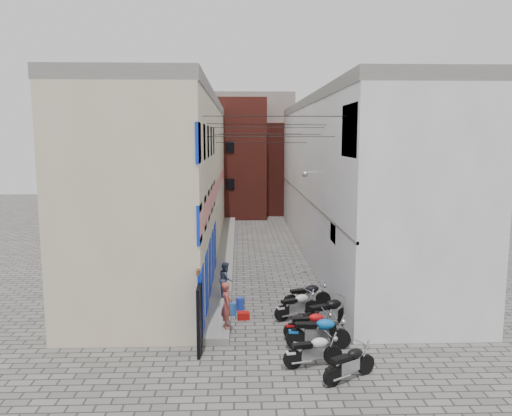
{
  "coord_description": "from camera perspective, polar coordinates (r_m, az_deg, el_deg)",
  "views": [
    {
      "loc": [
        -1.24,
        -15.54,
        6.76
      ],
      "look_at": [
        -0.35,
        11.06,
        3.0
      ],
      "focal_mm": 35.0,
      "sensor_mm": 36.0,
      "label": 1
    }
  ],
  "objects": [
    {
      "name": "building_right",
      "position": [
        29.3,
        10.41,
        3.5
      ],
      "size": [
        5.94,
        26.0,
        9.0
      ],
      "color": "silver",
      "rests_on": "ground"
    },
    {
      "name": "motorcycle_g",
      "position": [
        20.2,
        5.86,
        -9.81
      ],
      "size": [
        2.11,
        1.15,
        1.17
      ],
      "primitive_type": null,
      "rotation": [
        0.0,
        0.0,
        -1.3
      ],
      "color": "black",
      "rests_on": "ground"
    },
    {
      "name": "far_shopfront",
      "position": [
        41.14,
        -0.17,
        0.28
      ],
      "size": [
        2.0,
        0.3,
        2.4
      ],
      "primitive_type": "cube",
      "color": "black",
      "rests_on": "ground"
    },
    {
      "name": "building_far_concrete",
      "position": [
        49.57,
        -0.48,
        6.59
      ],
      "size": [
        8.0,
        5.0,
        11.0
      ],
      "primitive_type": "cube",
      "color": "slate",
      "rests_on": "ground"
    },
    {
      "name": "motorcycle_e",
      "position": [
        18.34,
        8.23,
        -11.59
      ],
      "size": [
        2.25,
        1.47,
        1.25
      ],
      "primitive_type": null,
      "rotation": [
        0.0,
        0.0,
        -1.17
      ],
      "color": "black",
      "rests_on": "ground"
    },
    {
      "name": "person_b",
      "position": [
        20.85,
        -3.46,
        -8.1
      ],
      "size": [
        0.57,
        0.72,
        1.44
      ],
      "primitive_type": "imported",
      "rotation": [
        0.0,
        0.0,
        1.53
      ],
      "color": "#384155",
      "rests_on": "plinth"
    },
    {
      "name": "person_a",
      "position": [
        17.5,
        -3.37,
        -10.99
      ],
      "size": [
        0.45,
        0.63,
        1.61
      ],
      "primitive_type": "imported",
      "rotation": [
        0.0,
        0.0,
        1.68
      ],
      "color": "#9D4239",
      "rests_on": "plinth"
    },
    {
      "name": "red_crate",
      "position": [
        19.16,
        -1.44,
        -12.19
      ],
      "size": [
        0.47,
        0.37,
        0.27
      ],
      "primitive_type": "cube",
      "rotation": [
        0.0,
        0.0,
        0.1
      ],
      "color": "#A20F0B",
      "rests_on": "ground"
    },
    {
      "name": "overhead_wires",
      "position": [
        23.22,
        1.17,
        8.94
      ],
      "size": [
        5.8,
        13.02,
        1.32
      ],
      "color": "black",
      "rests_on": "ground"
    },
    {
      "name": "building_far_brick_left",
      "position": [
        43.58,
        -2.92,
        5.72
      ],
      "size": [
        6.0,
        6.0,
        10.0
      ],
      "primitive_type": "cube",
      "color": "maroon",
      "rests_on": "ground"
    },
    {
      "name": "ground",
      "position": [
        16.99,
        2.53,
        -15.41
      ],
      "size": [
        90.0,
        90.0,
        0.0
      ],
      "primitive_type": "plane",
      "color": "#565451",
      "rests_on": "ground"
    },
    {
      "name": "motorcycle_c",
      "position": [
        16.64,
        7.13,
        -13.73
      ],
      "size": [
        2.13,
        0.75,
        1.22
      ],
      "primitive_type": null,
      "rotation": [
        0.0,
        0.0,
        -1.61
      ],
      "color": "#0B57A6",
      "rests_on": "ground"
    },
    {
      "name": "building_far_brick_right",
      "position": [
        45.82,
        3.41,
        4.58
      ],
      "size": [
        5.0,
        6.0,
        8.0
      ],
      "primitive_type": "cube",
      "color": "maroon",
      "rests_on": "ground"
    },
    {
      "name": "plinth",
      "position": [
        29.31,
        -3.46,
        -5.06
      ],
      "size": [
        0.9,
        26.0,
        0.25
      ],
      "primitive_type": "cube",
      "color": "slate",
      "rests_on": "ground"
    },
    {
      "name": "water_jug_far",
      "position": [
        20.07,
        -1.81,
        -10.89
      ],
      "size": [
        0.32,
        0.32,
        0.5
      ],
      "primitive_type": "cylinder",
      "rotation": [
        0.0,
        0.0,
        -0.0
      ],
      "color": "#223BAB",
      "rests_on": "ground"
    },
    {
      "name": "water_jug_near",
      "position": [
        19.56,
        -2.76,
        -11.44
      ],
      "size": [
        0.31,
        0.31,
        0.49
      ],
      "primitive_type": "cylinder",
      "rotation": [
        0.0,
        0.0,
        0.01
      ],
      "color": "blue",
      "rests_on": "ground"
    },
    {
      "name": "motorcycle_f",
      "position": [
        19.16,
        4.71,
        -10.89
      ],
      "size": [
        1.98,
        1.38,
        1.1
      ],
      "primitive_type": null,
      "rotation": [
        0.0,
        0.0,
        -1.11
      ],
      "color": "silver",
      "rests_on": "ground"
    },
    {
      "name": "motorcycle_d",
      "position": [
        17.4,
        6.22,
        -12.99
      ],
      "size": [
        1.89,
        0.77,
        1.07
      ],
      "primitive_type": null,
      "rotation": [
        0.0,
        0.0,
        -1.47
      ],
      "color": "#AE0C0F",
      "rests_on": "ground"
    },
    {
      "name": "motorcycle_b",
      "position": [
        15.47,
        6.54,
        -15.75
      ],
      "size": [
        1.92,
        0.94,
        1.07
      ],
      "primitive_type": null,
      "rotation": [
        0.0,
        0.0,
        -1.37
      ],
      "color": "silver",
      "rests_on": "ground"
    },
    {
      "name": "building_left",
      "position": [
        28.82,
        -9.38,
        3.43
      ],
      "size": [
        5.1,
        27.0,
        9.0
      ],
      "color": "#C0B191",
      "rests_on": "ground"
    },
    {
      "name": "motorcycle_a",
      "position": [
        14.85,
        10.66,
        -16.89
      ],
      "size": [
        1.9,
        1.47,
        1.08
      ],
      "primitive_type": null,
      "rotation": [
        0.0,
        0.0,
        -1.03
      ],
      "color": "black",
      "rests_on": "ground"
    }
  ]
}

